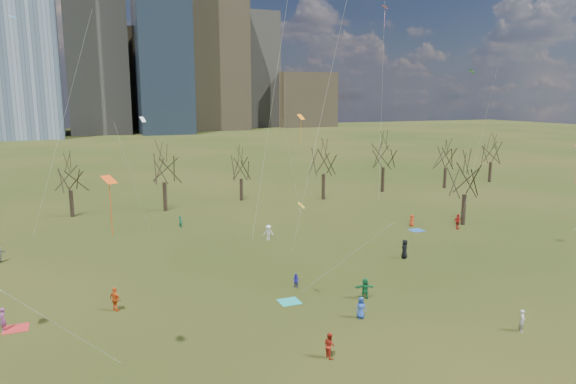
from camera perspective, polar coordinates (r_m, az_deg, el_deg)
name	(u,v)px	position (r m, az deg, el deg)	size (l,w,h in m)	color
ground	(350,313)	(39.09, 6.88, -13.18)	(500.00, 500.00, 0.00)	black
downtown_skyline	(108,42)	(243.37, -19.34, 15.47)	(212.50, 78.00, 118.00)	slate
bare_tree_row	(218,167)	(71.22, -7.80, 2.73)	(113.04, 29.80, 9.50)	black
blanket_teal	(289,302)	(40.71, 0.15, -12.08)	(1.60, 1.50, 0.03)	teal
blanket_navy	(416,230)	(63.11, 14.08, -4.15)	(1.60, 1.50, 0.03)	#2252A0
blanket_crimson	(16,328)	(40.94, -27.98, -13.24)	(1.60, 1.50, 0.03)	red
person_0	(361,308)	(38.03, 8.11, -12.61)	(0.77, 0.50, 1.59)	#2A4DB6
person_1	(522,320)	(39.15, 24.58, -12.85)	(0.56, 0.36, 1.52)	silver
person_2	(330,345)	(32.64, 4.65, -16.60)	(0.78, 0.61, 1.61)	#B12B19
person_4	(115,299)	(40.83, -18.65, -11.23)	(1.07, 0.45, 1.83)	#E55919
person_5	(365,288)	(41.41, 8.54, -10.55)	(1.59, 0.51, 1.72)	#1C7E44
person_6	(405,249)	(51.95, 12.83, -6.20)	(0.92, 0.60, 1.89)	black
person_7	(3,319)	(40.72, -29.14, -12.26)	(0.60, 0.39, 1.64)	#874380
person_8	(296,281)	(43.26, 0.90, -9.85)	(0.59, 0.46, 1.21)	#2525A2
person_9	(268,233)	(57.05, -2.20, -4.52)	(1.10, 0.63, 1.71)	white
person_10	(458,222)	(64.93, 18.33, -3.14)	(1.08, 0.45, 1.84)	#B11B19
person_12	(412,220)	(64.89, 13.59, -3.08)	(0.71, 0.46, 1.45)	red
person_13	(181,222)	(63.58, -11.86, -3.27)	(0.54, 0.36, 1.49)	#1B7A65
kites_airborne	(303,123)	(47.83, 1.63, 7.68)	(57.35, 42.59, 36.16)	#ED5013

